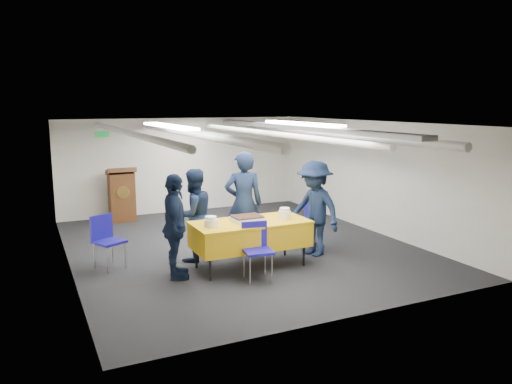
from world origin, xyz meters
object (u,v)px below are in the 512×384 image
at_px(podium, 122,194).
at_px(sailor_c, 175,227).
at_px(chair_right, 308,220).
at_px(sailor_b, 193,215).
at_px(chair_left, 106,236).
at_px(sailor_a, 244,203).
at_px(serving_table, 250,234).
at_px(sheet_cake, 247,218).
at_px(chair_near, 256,244).
at_px(sailor_d, 314,209).

relative_size(podium, sailor_c, 0.78).
bearing_deg(chair_right, sailor_b, 173.71).
distance_m(chair_left, sailor_b, 1.45).
bearing_deg(sailor_a, serving_table, 91.24).
relative_size(sheet_cake, chair_near, 0.57).
height_order(chair_near, sailor_b, sailor_b).
xyz_separation_m(chair_near, sailor_a, (0.33, 1.23, 0.39)).
height_order(chair_left, sailor_c, sailor_c).
height_order(sheet_cake, chair_near, chair_near).
bearing_deg(chair_right, sailor_c, -169.34).
bearing_deg(sailor_a, chair_right, -172.90).
bearing_deg(sailor_c, serving_table, -75.49).
relative_size(podium, sailor_a, 0.68).
bearing_deg(sailor_c, podium, 16.07).
distance_m(serving_table, chair_left, 2.34).
bearing_deg(serving_table, chair_near, -104.79).
bearing_deg(serving_table, sheet_cake, 114.97).
relative_size(chair_near, sailor_d, 0.52).
distance_m(serving_table, chair_right, 1.49).
distance_m(podium, sailor_d, 4.84).
xyz_separation_m(podium, sailor_d, (2.58, -4.09, 0.22)).
height_order(sailor_a, sailor_b, sailor_a).
distance_m(chair_left, sailor_a, 2.37).
relative_size(sheet_cake, chair_left, 0.57).
height_order(podium, sailor_c, sailor_c).
xyz_separation_m(sailor_c, sailor_d, (2.54, 0.12, 0.03)).
height_order(serving_table, podium, podium).
bearing_deg(sailor_a, sailor_b, 14.57).
distance_m(sheet_cake, sailor_b, 0.97).
bearing_deg(chair_left, sailor_b, -8.60).
relative_size(sheet_cake, sailor_a, 0.27).
height_order(sailor_b, sailor_d, sailor_d).
xyz_separation_m(sailor_b, sailor_d, (2.01, -0.61, 0.05)).
distance_m(serving_table, sheet_cake, 0.26).
bearing_deg(sailor_c, sailor_b, -20.46).
bearing_deg(podium, chair_right, -54.22).
xyz_separation_m(sailor_a, sailor_b, (-0.91, 0.03, -0.13)).
bearing_deg(sheet_cake, sailor_d, 3.39).
distance_m(chair_near, sailor_b, 1.41).
height_order(podium, sailor_b, sailor_b).
bearing_deg(sheet_cake, sailor_a, 70.84).
height_order(chair_near, chair_left, same).
relative_size(chair_near, sailor_a, 0.47).
distance_m(sheet_cake, sailor_c, 1.22).
xyz_separation_m(sheet_cake, podium, (-1.25, 4.17, -0.20)).
bearing_deg(chair_right, chair_left, 172.78).
relative_size(chair_left, sailor_a, 0.47).
xyz_separation_m(chair_right, chair_left, (-3.52, 0.45, 0.00)).
xyz_separation_m(sailor_a, sailor_d, (1.10, -0.58, -0.08)).
relative_size(chair_left, sailor_d, 0.52).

